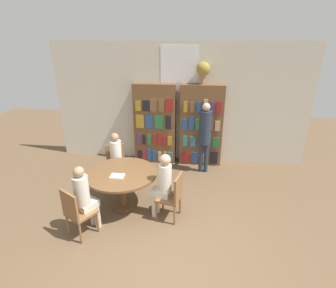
{
  "coord_description": "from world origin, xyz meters",
  "views": [
    {
      "loc": [
        0.52,
        -2.98,
        3.06
      ],
      "look_at": [
        -0.08,
        1.91,
        1.05
      ],
      "focal_mm": 28.0,
      "sensor_mm": 36.0,
      "label": 1
    }
  ],
  "objects_px": {
    "flower_vase": "(203,70)",
    "chair_far_side": "(173,195)",
    "bookshelf_left": "(155,124)",
    "librarian_standing": "(205,132)",
    "reading_table": "(122,178)",
    "seated_reader_back": "(85,196)",
    "chair_left_side": "(116,163)",
    "seated_reader_left": "(117,158)",
    "seated_reader_right": "(163,183)",
    "chair_near_camera": "(76,211)",
    "bookshelf_right": "(201,126)"
  },
  "relations": [
    {
      "from": "chair_far_side",
      "to": "chair_left_side",
      "type": "bearing_deg",
      "value": 63.0
    },
    {
      "from": "chair_left_side",
      "to": "chair_far_side",
      "type": "distance_m",
      "value": 1.78
    },
    {
      "from": "bookshelf_right",
      "to": "seated_reader_right",
      "type": "bearing_deg",
      "value": -105.35
    },
    {
      "from": "chair_far_side",
      "to": "seated_reader_right",
      "type": "relative_size",
      "value": 0.71
    },
    {
      "from": "chair_left_side",
      "to": "seated_reader_back",
      "type": "distance_m",
      "value": 1.63
    },
    {
      "from": "seated_reader_left",
      "to": "seated_reader_back",
      "type": "height_order",
      "value": "seated_reader_left"
    },
    {
      "from": "chair_near_camera",
      "to": "chair_left_side",
      "type": "distance_m",
      "value": 1.78
    },
    {
      "from": "reading_table",
      "to": "seated_reader_right",
      "type": "distance_m",
      "value": 0.81
    },
    {
      "from": "chair_left_side",
      "to": "seated_reader_right",
      "type": "relative_size",
      "value": 0.71
    },
    {
      "from": "reading_table",
      "to": "chair_left_side",
      "type": "distance_m",
      "value": 1.01
    },
    {
      "from": "chair_near_camera",
      "to": "librarian_standing",
      "type": "relative_size",
      "value": 0.52
    },
    {
      "from": "bookshelf_right",
      "to": "chair_near_camera",
      "type": "distance_m",
      "value": 3.64
    },
    {
      "from": "flower_vase",
      "to": "reading_table",
      "type": "height_order",
      "value": "flower_vase"
    },
    {
      "from": "bookshelf_left",
      "to": "seated_reader_left",
      "type": "height_order",
      "value": "bookshelf_left"
    },
    {
      "from": "reading_table",
      "to": "chair_near_camera",
      "type": "distance_m",
      "value": 1.01
    },
    {
      "from": "librarian_standing",
      "to": "bookshelf_right",
      "type": "bearing_deg",
      "value": 100.33
    },
    {
      "from": "librarian_standing",
      "to": "seated_reader_back",
      "type": "bearing_deg",
      "value": -129.25
    },
    {
      "from": "chair_far_side",
      "to": "reading_table",
      "type": "bearing_deg",
      "value": 90.0
    },
    {
      "from": "bookshelf_right",
      "to": "seated_reader_right",
      "type": "xyz_separation_m",
      "value": [
        -0.64,
        -2.34,
        -0.31
      ]
    },
    {
      "from": "seated_reader_left",
      "to": "flower_vase",
      "type": "bearing_deg",
      "value": -164.52
    },
    {
      "from": "seated_reader_left",
      "to": "librarian_standing",
      "type": "xyz_separation_m",
      "value": [
        1.86,
        0.92,
        0.35
      ]
    },
    {
      "from": "flower_vase",
      "to": "seated_reader_left",
      "type": "bearing_deg",
      "value": -140.73
    },
    {
      "from": "bookshelf_left",
      "to": "librarian_standing",
      "type": "height_order",
      "value": "bookshelf_left"
    },
    {
      "from": "reading_table",
      "to": "librarian_standing",
      "type": "height_order",
      "value": "librarian_standing"
    },
    {
      "from": "bookshelf_right",
      "to": "chair_left_side",
      "type": "relative_size",
      "value": 2.31
    },
    {
      "from": "chair_left_side",
      "to": "flower_vase",
      "type": "bearing_deg",
      "value": -169.11
    },
    {
      "from": "librarian_standing",
      "to": "flower_vase",
      "type": "bearing_deg",
      "value": 102.16
    },
    {
      "from": "chair_near_camera",
      "to": "seated_reader_left",
      "type": "xyz_separation_m",
      "value": [
        0.17,
        1.61,
        0.2
      ]
    },
    {
      "from": "chair_far_side",
      "to": "flower_vase",
      "type": "bearing_deg",
      "value": 1.68
    },
    {
      "from": "reading_table",
      "to": "librarian_standing",
      "type": "distance_m",
      "value": 2.3
    },
    {
      "from": "chair_far_side",
      "to": "librarian_standing",
      "type": "distance_m",
      "value": 2.03
    },
    {
      "from": "chair_near_camera",
      "to": "chair_far_side",
      "type": "distance_m",
      "value": 1.62
    },
    {
      "from": "seated_reader_back",
      "to": "reading_table",
      "type": "bearing_deg",
      "value": 90.0
    },
    {
      "from": "seated_reader_left",
      "to": "chair_left_side",
      "type": "bearing_deg",
      "value": -90.0
    },
    {
      "from": "flower_vase",
      "to": "seated_reader_back",
      "type": "distance_m",
      "value": 3.8
    },
    {
      "from": "chair_far_side",
      "to": "seated_reader_back",
      "type": "height_order",
      "value": "seated_reader_back"
    },
    {
      "from": "bookshelf_right",
      "to": "reading_table",
      "type": "bearing_deg",
      "value": -123.52
    },
    {
      "from": "chair_far_side",
      "to": "seated_reader_right",
      "type": "height_order",
      "value": "seated_reader_right"
    },
    {
      "from": "reading_table",
      "to": "seated_reader_right",
      "type": "xyz_separation_m",
      "value": [
        0.79,
        -0.17,
        0.05
      ]
    },
    {
      "from": "reading_table",
      "to": "chair_far_side",
      "type": "relative_size",
      "value": 1.5
    },
    {
      "from": "chair_left_side",
      "to": "librarian_standing",
      "type": "relative_size",
      "value": 0.52
    },
    {
      "from": "flower_vase",
      "to": "chair_far_side",
      "type": "bearing_deg",
      "value": -100.54
    },
    {
      "from": "chair_far_side",
      "to": "seated_reader_left",
      "type": "relative_size",
      "value": 0.72
    },
    {
      "from": "bookshelf_right",
      "to": "reading_table",
      "type": "xyz_separation_m",
      "value": [
        -1.44,
        -2.17,
        -0.37
      ]
    },
    {
      "from": "chair_near_camera",
      "to": "chair_left_side",
      "type": "height_order",
      "value": "same"
    },
    {
      "from": "seated_reader_right",
      "to": "flower_vase",
      "type": "bearing_deg",
      "value": -2.7
    },
    {
      "from": "chair_left_side",
      "to": "librarian_standing",
      "type": "distance_m",
      "value": 2.14
    },
    {
      "from": "bookshelf_left",
      "to": "chair_far_side",
      "type": "distance_m",
      "value": 2.54
    },
    {
      "from": "chair_left_side",
      "to": "chair_far_side",
      "type": "xyz_separation_m",
      "value": [
        1.38,
        -1.12,
        0.0
      ]
    },
    {
      "from": "chair_left_side",
      "to": "seated_reader_back",
      "type": "relative_size",
      "value": 0.72
    }
  ]
}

